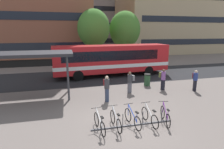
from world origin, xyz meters
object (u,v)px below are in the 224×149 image
Objects in this scene: city_bus at (112,59)px; commuter_olive_pack_3 at (163,78)px; parked_bicycle_blue_2 at (133,119)px; street_tree_0 at (94,28)px; commuter_grey_pack_1 at (130,81)px; commuter_maroon_pack_2 at (195,79)px; parked_bicycle_white_0 at (99,123)px; transit_shelter at (27,56)px; commuter_red_pack_0 at (107,87)px; parked_bicycle_purple_4 at (165,116)px; street_tree_1 at (125,30)px; parked_bicycle_silver_1 at (116,121)px; parked_bicycle_white_3 at (150,117)px; trash_bin at (147,80)px.

commuter_olive_pack_3 is at bearing -69.34° from city_bus.
parked_bicycle_blue_2 is 18.11m from street_tree_0.
commuter_grey_pack_1 is 0.97× the size of commuter_olive_pack_3.
commuter_maroon_pack_2 is at bearing -66.76° from street_tree_0.
parked_bicycle_white_0 is at bearing -43.74° from commuter_maroon_pack_2.
transit_shelter is 5.71m from commuter_red_pack_0.
parked_bicycle_purple_4 is 18.23m from street_tree_0.
street_tree_0 reaches higher than parked_bicycle_white_0.
commuter_olive_pack_3 reaches higher than commuter_grey_pack_1.
street_tree_1 is (4.09, 19.09, 4.46)m from parked_bicycle_purple_4.
transit_shelter reaches higher than parked_bicycle_white_0.
parked_bicycle_purple_4 is at bearing -94.78° from parked_bicycle_silver_1.
street_tree_0 reaches higher than parked_bicycle_white_3.
commuter_olive_pack_3 is (4.43, 4.98, 0.60)m from parked_bicycle_blue_2.
parked_bicycle_blue_2 is 1.04× the size of commuter_grey_pack_1.
city_bus is at bearing -24.25° from parked_bicycle_white_0.
parked_bicycle_silver_1 is at bearing -10.13° from commuter_red_pack_0.
parked_bicycle_silver_1 is 20.62m from street_tree_1.
street_tree_0 reaches higher than transit_shelter.
transit_shelter is at bearing 27.43° from parked_bicycle_white_0.
trash_bin is (1.92, -4.50, -1.26)m from city_bus.
city_bus is 1.62× the size of street_tree_1.
street_tree_1 is (6.30, 15.38, 3.83)m from commuter_red_pack_0.
commuter_maroon_pack_2 reaches higher than parked_bicycle_white_0.
city_bus is at bearing 37.24° from transit_shelter.
parked_bicycle_purple_4 is at bearing -101.86° from parked_bicycle_blue_2.
parked_bicycle_silver_1 and parked_bicycle_blue_2 have the same top height.
city_bus is at bearing 113.10° from trash_bin.
commuter_red_pack_0 reaches higher than parked_bicycle_white_3.
parked_bicycle_white_3 is (2.58, 0.05, 0.00)m from parked_bicycle_white_0.
parked_bicycle_white_3 is at bearing -40.20° from transit_shelter.
commuter_grey_pack_1 is (2.53, 4.96, 0.56)m from parked_bicycle_silver_1.
parked_bicycle_silver_1 is 0.29× the size of transit_shelter.
commuter_grey_pack_1 is at bearing -145.31° from trash_bin.
parked_bicycle_white_0 is 1.67× the size of trash_bin.
city_bus reaches higher than parked_bicycle_white_0.
commuter_grey_pack_1 reaches higher than parked_bicycle_purple_4.
street_tree_1 is (-0.90, 14.88, 3.88)m from commuter_maroon_pack_2.
parked_bicycle_blue_2 is 1.02× the size of parked_bicycle_purple_4.
city_bus is at bearing 13.80° from parked_bicycle_purple_4.
commuter_red_pack_0 is (1.20, 3.68, 0.64)m from parked_bicycle_white_0.
parked_bicycle_white_3 is 3.94m from commuter_red_pack_0.
commuter_grey_pack_1 is (3.34, 5.03, 0.56)m from parked_bicycle_white_0.
commuter_olive_pack_3 is 1.63m from trash_bin.
street_tree_1 is at bearing 152.51° from commuter_olive_pack_3.
city_bus is 7.04× the size of parked_bicycle_white_3.
commuter_maroon_pack_2 is 1.62× the size of trash_bin.
city_bus reaches higher than commuter_grey_pack_1.
transit_shelter is (-5.48, 5.54, 2.61)m from parked_bicycle_blue_2.
parked_bicycle_white_0 is 1.04× the size of commuter_grey_pack_1.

